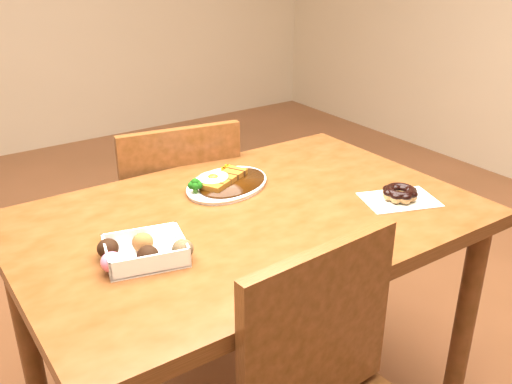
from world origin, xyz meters
TOP-DOWN VIEW (x-y plane):
  - table at (0.00, 0.00)m, footprint 1.20×0.80m
  - chair_far at (0.04, 0.54)m, footprint 0.49×0.49m
  - katsu_curry_plate at (0.04, 0.18)m, footprint 0.33×0.29m
  - donut_box at (-0.33, -0.07)m, footprint 0.21×0.18m
  - pon_de_ring at (0.39, -0.17)m, footprint 0.24×0.20m

SIDE VIEW (x-z plane):
  - chair_far at x=0.04m, z-range 0.04..0.91m
  - table at x=0.00m, z-range 0.28..1.03m
  - katsu_curry_plate at x=0.04m, z-range 0.74..0.79m
  - pon_de_ring at x=0.39m, z-range 0.75..0.79m
  - donut_box at x=-0.33m, z-range 0.75..0.80m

